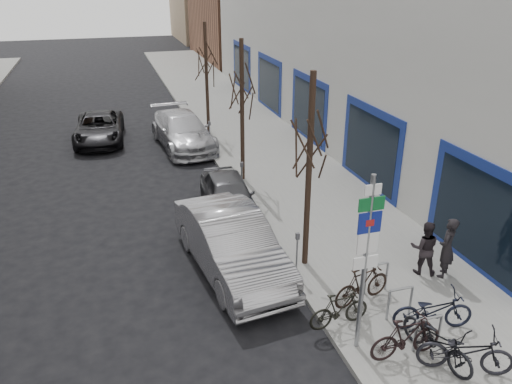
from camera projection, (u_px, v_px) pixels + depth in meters
ground at (251, 374)px, 10.36m from camera, size 120.00×120.00×0.00m
sidewalk_east at (288, 175)px, 20.27m from camera, size 5.00×70.00×0.15m
commercial_building at (469, 25)px, 26.84m from camera, size 20.00×32.00×10.00m
brick_building_far at (263, 13)px, 47.16m from camera, size 12.00×14.00×8.00m
highway_sign_pole at (366, 255)px, 9.99m from camera, size 0.55×0.10×4.20m
bike_rack at (400, 299)px, 11.63m from camera, size 0.66×2.26×0.83m
tree_near at (311, 127)px, 12.44m from camera, size 1.80×1.80×5.50m
tree_mid at (242, 78)px, 18.13m from camera, size 1.80×1.80×5.50m
tree_far at (206, 52)px, 23.81m from camera, size 1.80×1.80×5.50m
meter_front at (297, 250)px, 13.18m from camera, size 0.10×0.08×1.27m
meter_mid at (242, 175)px, 17.99m from camera, size 0.10×0.08×1.27m
meter_back at (210, 132)px, 22.80m from camera, size 0.10×0.08×1.27m
bike_near_left at (438, 337)px, 10.35m from camera, size 0.97×1.94×1.13m
bike_near_right at (406, 337)px, 10.44m from camera, size 1.67×0.51×1.01m
bike_mid_curb at (433, 307)px, 11.27m from camera, size 1.93×0.97×1.13m
bike_mid_inner at (339, 309)px, 11.37m from camera, size 1.55×0.56×0.92m
bike_far_curb at (466, 348)px, 10.03m from camera, size 1.95×1.38×1.16m
bike_far_inner at (362, 284)px, 12.18m from camera, size 1.77×0.90×1.03m
parked_car_front at (232, 244)px, 13.61m from camera, size 2.43×5.38×1.71m
parked_car_mid at (229, 195)px, 17.00m from camera, size 1.77×4.05×1.36m
parked_car_back at (183, 131)px, 23.42m from camera, size 2.73×5.65×1.58m
lane_car at (99, 128)px, 24.27m from camera, size 2.57×4.99×1.35m
pedestrian_near at (447, 248)px, 13.13m from camera, size 0.73×0.71×1.70m
pedestrian_far at (424, 247)px, 13.29m from camera, size 0.69×0.61×1.55m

